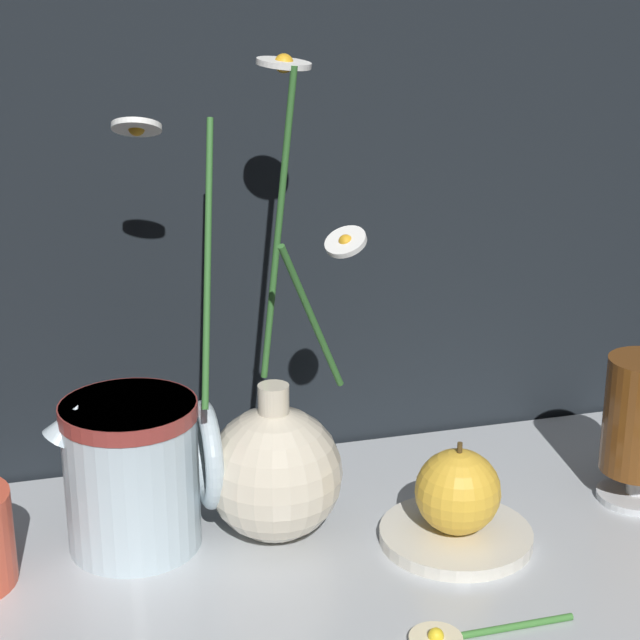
{
  "coord_description": "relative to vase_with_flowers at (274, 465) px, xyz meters",
  "views": [
    {
      "loc": [
        -0.21,
        -0.69,
        0.44
      ],
      "look_at": [
        -0.01,
        0.0,
        0.2
      ],
      "focal_mm": 60.0,
      "sensor_mm": 36.0,
      "label": 1
    }
  ],
  "objects": [
    {
      "name": "saucer_plate",
      "position": [
        0.13,
        -0.05,
        -0.06
      ],
      "size": [
        0.12,
        0.12,
        0.01
      ],
      "color": "silver",
      "rests_on": "shelf"
    },
    {
      "name": "ground_plane",
      "position": [
        0.04,
        -0.03,
        -0.07
      ],
      "size": [
        6.0,
        6.0,
        0.0
      ],
      "primitive_type": "plane",
      "color": "black"
    },
    {
      "name": "ceramic_pitcher",
      "position": [
        -0.1,
        0.02,
        0.0
      ],
      "size": [
        0.13,
        0.1,
        0.13
      ],
      "color": "silver",
      "rests_on": "shelf"
    },
    {
      "name": "orange_fruit",
      "position": [
        0.13,
        -0.05,
        -0.02
      ],
      "size": [
        0.07,
        0.07,
        0.07
      ],
      "color": "gold",
      "rests_on": "saucer_plate"
    },
    {
      "name": "loose_daisy",
      "position": [
        0.08,
        -0.17,
        -0.06
      ],
      "size": [
        0.12,
        0.04,
        0.01
      ],
      "color": "#3D7A33",
      "rests_on": "shelf"
    },
    {
      "name": "shelf",
      "position": [
        0.04,
        -0.03,
        -0.07
      ],
      "size": [
        0.73,
        0.36,
        0.01
      ],
      "color": "#B2B7BC",
      "rests_on": "ground_plane"
    },
    {
      "name": "vase_with_flowers",
      "position": [
        0.0,
        0.0,
        0.0
      ],
      "size": [
        0.17,
        0.14,
        0.37
      ],
      "color": "beige",
      "rests_on": "shelf"
    }
  ]
}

